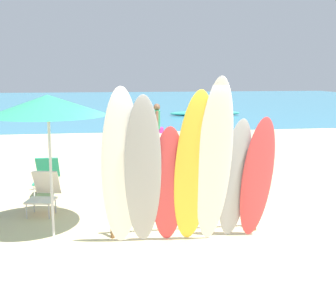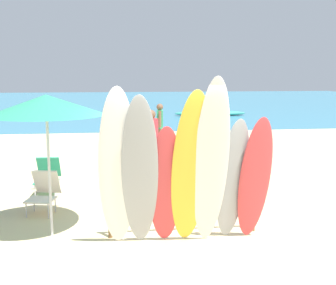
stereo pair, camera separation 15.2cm
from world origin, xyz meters
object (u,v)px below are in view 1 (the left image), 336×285
object	(u,v)px
surfboard_grey_5	(235,180)
beachgoer_midbeach	(150,139)
surfboard_white_0	(121,170)
surfboard_yellow_3	(193,170)
beach_chair_blue	(47,175)
beach_umbrella	(48,105)
surfboard_red_2	(168,186)
surfboard_grey_1	(143,174)
distant_boat	(205,113)
beach_chair_red	(44,191)
beachgoer_by_water	(219,146)
surfboard_red_6	(257,179)
surfboard_rack	(185,204)
beachgoer_photographing	(157,124)
surfboard_white_4	(214,165)

from	to	relation	value
surfboard_grey_5	beachgoer_midbeach	size ratio (longest dim) A/B	1.19
surfboard_white_0	surfboard_yellow_3	size ratio (longest dim) A/B	1.01
surfboard_yellow_3	beach_chair_blue	size ratio (longest dim) A/B	3.21
beach_umbrella	surfboard_red_2	bearing A→B (deg)	-21.53
surfboard_white_0	beachgoer_midbeach	bearing A→B (deg)	78.26
surfboard_grey_1	distant_boat	size ratio (longest dim) A/B	0.56
surfboard_grey_5	beach_chair_blue	distance (m)	4.70
beachgoer_midbeach	beach_chair_red	xyz separation A→B (m)	(-2.30, -2.49, -0.58)
beachgoer_by_water	beachgoer_midbeach	xyz separation A→B (m)	(-1.62, 0.71, 0.10)
surfboard_grey_5	surfboard_red_6	distance (m)	0.34
surfboard_rack	beachgoer_photographing	bearing A→B (deg)	86.52
surfboard_grey_1	surfboard_rack	bearing A→B (deg)	41.69
beachgoer_midbeach	surfboard_grey_1	bearing A→B (deg)	-160.15
surfboard_white_4	beachgoer_by_water	bearing A→B (deg)	77.50
beachgoer_photographing	beach_chair_red	size ratio (longest dim) A/B	2.01
surfboard_white_4	beachgoer_midbeach	world-z (taller)	surfboard_white_4
beachgoer_midbeach	beach_umbrella	bearing A→B (deg)	179.16
surfboard_grey_5	beachgoer_midbeach	xyz separation A→B (m)	(-0.87, 4.41, -0.00)
surfboard_red_6	beachgoer_by_water	size ratio (longest dim) A/B	1.34
surfboard_grey_5	surfboard_white_4	bearing A→B (deg)	-150.78
beachgoer_midbeach	beach_chair_blue	size ratio (longest dim) A/B	2.17
beach_chair_blue	surfboard_grey_5	bearing A→B (deg)	-42.35
surfboard_white_0	surfboard_red_6	bearing A→B (deg)	1.07
beachgoer_midbeach	distant_boat	world-z (taller)	beachgoer_midbeach
surfboard_yellow_3	distant_boat	world-z (taller)	surfboard_yellow_3
surfboard_red_2	beachgoer_photographing	world-z (taller)	surfboard_red_2
surfboard_yellow_3	surfboard_grey_5	xyz separation A→B (m)	(0.70, 0.19, -0.22)
surfboard_grey_5	surfboard_grey_1	bearing A→B (deg)	-177.71
beachgoer_photographing	beach_chair_red	distance (m)	6.84
surfboard_rack	surfboard_yellow_3	xyz separation A→B (m)	(-0.00, -0.63, 0.72)
surfboard_rack	surfboard_grey_1	xyz separation A→B (m)	(-0.75, -0.58, 0.69)
surfboard_grey_1	surfboard_red_2	world-z (taller)	surfboard_grey_1
surfboard_red_6	distant_boat	size ratio (longest dim) A/B	0.47
surfboard_white_0	surfboard_red_2	xyz separation A→B (m)	(0.71, 0.05, -0.28)
beach_umbrella	surfboard_white_4	bearing A→B (deg)	-20.52
surfboard_white_0	surfboard_rack	bearing A→B (deg)	26.65
surfboard_red_2	surfboard_red_6	world-z (taller)	surfboard_red_6
surfboard_white_0	surfboard_white_4	size ratio (longest dim) A/B	0.94
surfboard_rack	surfboard_white_0	bearing A→B (deg)	-152.93
beachgoer_by_water	surfboard_yellow_3	bearing A→B (deg)	-35.11
surfboard_white_0	surfboard_grey_1	size ratio (longest dim) A/B	1.04
surfboard_red_2	surfboard_rack	bearing A→B (deg)	57.49
surfboard_red_6	beachgoer_midbeach	distance (m)	4.63
surfboard_white_4	beach_umbrella	distance (m)	2.75
surfboard_grey_1	beach_umbrella	world-z (taller)	surfboard_grey_1
surfboard_white_4	beach_chair_blue	xyz separation A→B (m)	(-2.88, 3.57, -0.89)
surfboard_rack	beach_chair_blue	xyz separation A→B (m)	(-2.59, 2.87, -0.08)
surfboard_yellow_3	beachgoer_photographing	xyz separation A→B (m)	(0.47, 8.28, -0.29)
beachgoer_by_water	beach_chair_blue	xyz separation A→B (m)	(-4.05, -0.40, -0.48)
beachgoer_photographing	beach_chair_blue	distance (m)	5.70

